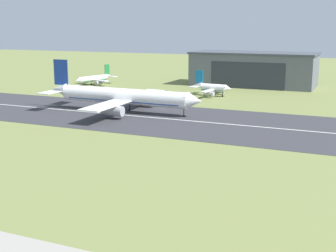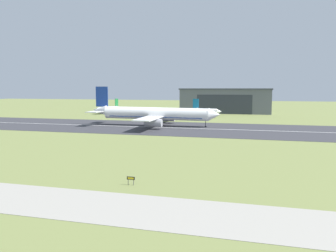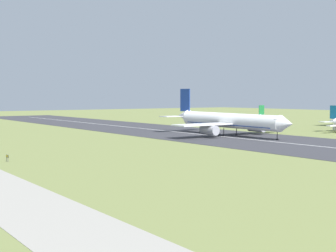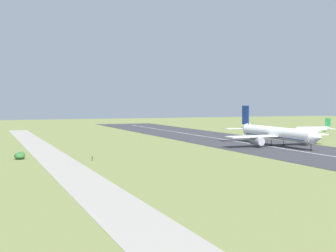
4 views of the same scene
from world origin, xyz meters
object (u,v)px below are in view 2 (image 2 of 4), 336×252
object	(u,v)px
airplane_landing	(155,114)
airplane_parked_west	(207,112)
airplane_parked_east	(108,109)
runway_sign	(131,179)

from	to	relation	value
airplane_landing	airplane_parked_west	world-z (taller)	airplane_landing
airplane_parked_west	airplane_parked_east	world-z (taller)	airplane_parked_west
airplane_parked_west	runway_sign	xyz separation A→B (m)	(5.64, -129.52, -2.21)
airplane_landing	runway_sign	xyz separation A→B (m)	(21.06, -82.94, -4.11)
airplane_landing	airplane_parked_east	bearing A→B (deg)	130.07
airplane_parked_west	airplane_parked_east	size ratio (longest dim) A/B	0.93
airplane_landing	airplane_parked_west	distance (m)	49.10
airplane_parked_east	airplane_parked_west	bearing A→B (deg)	-10.16
runway_sign	airplane_parked_west	bearing A→B (deg)	92.49
airplane_landing	airplane_parked_west	xyz separation A→B (m)	(15.42, 46.58, -1.90)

